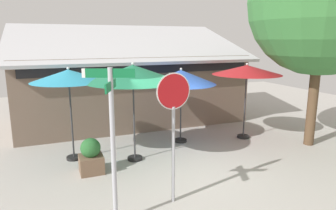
# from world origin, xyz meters

# --- Properties ---
(ground_plane) EXTENTS (28.00, 28.00, 0.10)m
(ground_plane) POSITION_xyz_m (0.00, 0.00, -0.05)
(ground_plane) COLOR #ADA8A0
(cafe_building) EXTENTS (9.64, 4.82, 4.18)m
(cafe_building) POSITION_xyz_m (0.17, 5.90, 1.53)
(cafe_building) COLOR #705B4C
(cafe_building) RESTS_ON ground
(street_sign_post) EXTENTS (0.87, 0.82, 3.01)m
(street_sign_post) POSITION_xyz_m (-2.18, -1.62, 1.85)
(street_sign_post) COLOR #A8AAB2
(street_sign_post) RESTS_ON ground
(stop_sign) EXTENTS (0.76, 0.08, 2.84)m
(stop_sign) POSITION_xyz_m (-0.83, -1.29, 1.97)
(stop_sign) COLOR #A8AAB2
(stop_sign) RESTS_ON ground
(patio_umbrella_teal_left) EXTENTS (2.10, 2.10, 2.73)m
(patio_umbrella_teal_left) POSITION_xyz_m (-2.63, 2.05, 2.46)
(patio_umbrella_teal_left) COLOR black
(patio_umbrella_teal_left) RESTS_ON ground
(patio_umbrella_forest_green_center) EXTENTS (2.67, 2.67, 2.87)m
(patio_umbrella_forest_green_center) POSITION_xyz_m (-0.96, 1.32, 2.55)
(patio_umbrella_forest_green_center) COLOR black
(patio_umbrella_forest_green_center) RESTS_ON ground
(patio_umbrella_royal_blue_right) EXTENTS (2.36, 2.36, 2.57)m
(patio_umbrella_royal_blue_right) POSITION_xyz_m (0.96, 2.30, 2.25)
(patio_umbrella_royal_blue_right) COLOR black
(patio_umbrella_royal_blue_right) RESTS_ON ground
(patio_umbrella_crimson_far_right) EXTENTS (2.40, 2.40, 2.70)m
(patio_umbrella_crimson_far_right) POSITION_xyz_m (3.26, 1.85, 2.44)
(patio_umbrella_crimson_far_right) COLOR black
(patio_umbrella_crimson_far_right) RESTS_ON ground
(shade_tree) EXTENTS (5.18, 4.56, 6.91)m
(shade_tree) POSITION_xyz_m (5.24, 0.27, 4.50)
(shade_tree) COLOR brown
(shade_tree) RESTS_ON ground
(sidewalk_planter) EXTENTS (0.62, 0.62, 0.95)m
(sidewalk_planter) POSITION_xyz_m (-2.28, 0.90, 0.44)
(sidewalk_planter) COLOR brown
(sidewalk_planter) RESTS_ON ground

